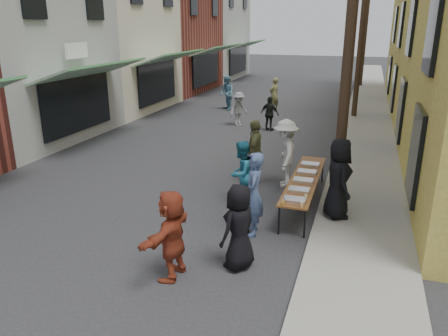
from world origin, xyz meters
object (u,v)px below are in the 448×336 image
Objects in this scene: serving_table at (305,180)px; guest_front_a at (239,227)px; utility_pole_near at (351,27)px; utility_pole_far at (366,24)px; server at (338,179)px; utility_pole_mid at (362,25)px; guest_front_c at (241,173)px; catering_tray_sausage at (294,200)px.

guest_front_a is (-0.77, -3.49, 0.15)m from serving_table.
guest_front_a is (-1.59, -3.62, -3.64)m from utility_pole_near.
utility_pole_far is 4.63× the size of server.
utility_pole_far reaches higher than guest_front_a.
utility_pole_mid reaches higher than serving_table.
serving_table is at bearing 29.39° from server.
utility_pole_far reaches higher than guest_front_c.
utility_pole_near reaches higher than guest_front_c.
server is (0.05, -12.81, -3.43)m from utility_pole_mid.
guest_front_a is (-1.59, -27.62, -3.64)m from utility_pole_far.
catering_tray_sausage is at bearing -178.39° from guest_front_a.
server is at bearing -89.88° from utility_pole_far.
guest_front_a reaches higher than serving_table.
utility_pole_near is 24.00m from utility_pole_far.
guest_front_c is 2.47m from server.
utility_pole_mid reaches higher than guest_front_c.
serving_table is at bearing -171.13° from utility_pole_near.
catering_tray_sausage is 1.33m from server.
server reaches higher than guest_front_c.
server is (0.05, -24.81, -3.43)m from utility_pole_far.
utility_pole_far is 2.25× the size of serving_table.
utility_pole_near reaches higher than serving_table.
server reaches higher than guest_front_a.
utility_pole_far is 25.05m from server.
catering_tray_sausage is 1.98m from guest_front_c.
guest_front_c reaches higher than serving_table.
server is at bearing 100.75° from guest_front_c.
guest_front_a is at bearing -95.82° from utility_pole_mid.
server is (0.05, -0.81, -3.43)m from utility_pole_near.
serving_table is (-0.82, -24.13, -3.79)m from utility_pole_far.
guest_front_c reaches higher than guest_front_a.
serving_table is at bearing -91.95° from utility_pole_far.
serving_table is 1.16m from server.
guest_front_c is (-1.58, -0.46, 0.15)m from serving_table.
utility_pole_mid is 12.00m from utility_pole_far.
catering_tray_sausage is at bearing 115.56° from server.
utility_pole_mid is 5.24× the size of guest_front_a.
utility_pole_far is at bearing 88.05° from serving_table.
utility_pole_near is 18.00× the size of catering_tray_sausage.
server is at bearing 174.04° from guest_front_a.
guest_front_c is (-1.58, 1.19, 0.08)m from catering_tray_sausage.
server is at bearing -86.48° from utility_pole_near.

